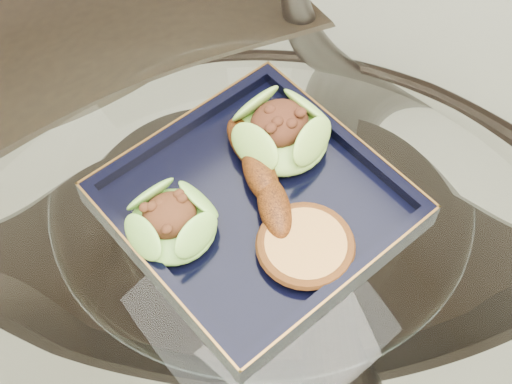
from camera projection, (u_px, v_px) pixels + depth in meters
dining_table at (260, 286)px, 0.90m from camera, size 1.13×1.13×0.77m
dining_chair at (147, 55)px, 1.28m from camera, size 0.44×0.44×0.86m
navy_plate at (256, 208)px, 0.76m from camera, size 0.28×0.28×0.02m
lettuce_wrap_left at (172, 224)px, 0.72m from camera, size 0.11×0.11×0.03m
lettuce_wrap_right at (281, 134)px, 0.78m from camera, size 0.13×0.13×0.04m
roasted_plantain at (261, 175)px, 0.75m from camera, size 0.08×0.16×0.03m
crumb_patty at (305, 246)px, 0.71m from camera, size 0.10×0.10×0.02m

